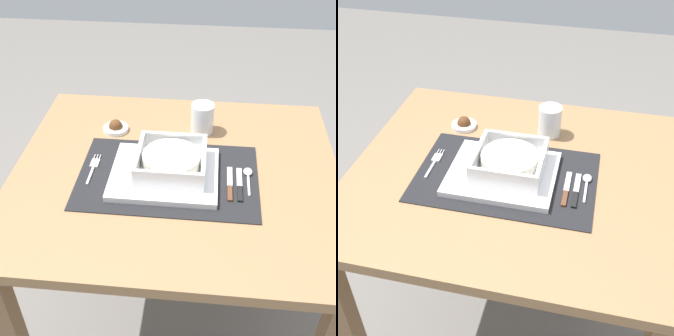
{
  "view_description": "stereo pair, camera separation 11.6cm",
  "coord_description": "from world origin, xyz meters",
  "views": [
    {
      "loc": [
        0.08,
        -0.93,
        1.46
      ],
      "look_at": [
        -0.02,
        -0.03,
        0.74
      ],
      "focal_mm": 47.87,
      "sensor_mm": 36.0,
      "label": 1
    },
    {
      "loc": [
        0.19,
        -0.92,
        1.46
      ],
      "look_at": [
        -0.02,
        -0.03,
        0.74
      ],
      "focal_mm": 47.87,
      "sensor_mm": 36.0,
      "label": 2
    }
  ],
  "objects": [
    {
      "name": "ground_plane",
      "position": [
        0.0,
        0.0,
        0.0
      ],
      "size": [
        6.0,
        6.0,
        0.0
      ],
      "primitive_type": "plane",
      "color": "slate"
    },
    {
      "name": "dining_table",
      "position": [
        0.0,
        0.0,
        0.61
      ],
      "size": [
        0.87,
        0.77,
        0.71
      ],
      "color": "#936D47",
      "rests_on": "ground"
    },
    {
      "name": "placemat",
      "position": [
        -0.02,
        -0.03,
        0.71
      ],
      "size": [
        0.47,
        0.31,
        0.0
      ],
      "primitive_type": "cube",
      "color": "black",
      "rests_on": "dining_table"
    },
    {
      "name": "serving_plate",
      "position": [
        -0.03,
        -0.03,
        0.72
      ],
      "size": [
        0.28,
        0.23,
        0.02
      ],
      "primitive_type": "cube",
      "color": "white",
      "rests_on": "placemat"
    },
    {
      "name": "porridge_bowl",
      "position": [
        -0.01,
        -0.01,
        0.75
      ],
      "size": [
        0.18,
        0.18,
        0.06
      ],
      "color": "white",
      "rests_on": "serving_plate"
    },
    {
      "name": "fork",
      "position": [
        -0.22,
        -0.01,
        0.72
      ],
      "size": [
        0.02,
        0.13,
        0.0
      ],
      "rotation": [
        0.0,
        0.0,
        -0.03
      ],
      "color": "silver",
      "rests_on": "placemat"
    },
    {
      "name": "spoon",
      "position": [
        0.19,
        -0.0,
        0.72
      ],
      "size": [
        0.02,
        0.11,
        0.01
      ],
      "rotation": [
        0.0,
        0.0,
        0.0
      ],
      "color": "silver",
      "rests_on": "placemat"
    },
    {
      "name": "butter_knife",
      "position": [
        0.17,
        -0.05,
        0.72
      ],
      "size": [
        0.01,
        0.13,
        0.01
      ],
      "rotation": [
        0.0,
        0.0,
        -0.02
      ],
      "color": "black",
      "rests_on": "placemat"
    },
    {
      "name": "bread_knife",
      "position": [
        0.14,
        -0.05,
        0.72
      ],
      "size": [
        0.01,
        0.13,
        0.01
      ],
      "rotation": [
        0.0,
        0.0,
        -0.08
      ],
      "color": "#59331E",
      "rests_on": "placemat"
    },
    {
      "name": "drinking_glass",
      "position": [
        0.06,
        0.2,
        0.75
      ],
      "size": [
        0.07,
        0.07,
        0.09
      ],
      "color": "white",
      "rests_on": "dining_table"
    },
    {
      "name": "condiment_saucer",
      "position": [
        -0.2,
        0.18,
        0.72
      ],
      "size": [
        0.07,
        0.07,
        0.04
      ],
      "color": "white",
      "rests_on": "dining_table"
    }
  ]
}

